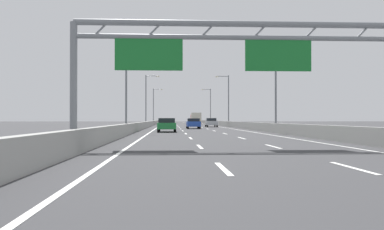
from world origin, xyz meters
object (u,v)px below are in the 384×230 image
streetlamp_left_distant (154,104)px  silver_car (211,122)px  streetlamp_left_mid (128,79)px  streetlamp_right_distant (210,104)px  sign_gantry (229,51)px  streetlamp_right_mid (273,80)px  green_car (167,125)px  box_truck (196,118)px  orange_car (194,121)px  white_car (169,122)px  streetlamp_right_far (227,97)px  blue_car (193,123)px  streetlamp_left_far (147,97)px

streetlamp_left_distant → silver_car: (11.21, -42.08, -4.63)m
streetlamp_left_distant → streetlamp_left_mid: bearing=-90.0°
streetlamp_left_distant → streetlamp_right_distant: same height
sign_gantry → streetlamp_right_mid: (7.70, 21.75, 0.58)m
streetlamp_left_mid → green_car: size_ratio=2.07×
box_truck → orange_car: bearing=89.9°
streetlamp_right_distant → silver_car: streetlamp_right_distant is taller
orange_car → box_truck: box_truck is taller
streetlamp_right_distant → white_car: 25.71m
streetlamp_right_far → blue_car: streetlamp_right_far is taller
streetlamp_left_mid → streetlamp_left_distant: 70.09m
streetlamp_right_mid → streetlamp_left_far: same height
orange_car → streetlamp_right_distant: bearing=-60.3°
streetlamp_left_mid → orange_car: 77.91m
streetlamp_right_distant → silver_car: bearing=-95.1°
streetlamp_left_mid → streetlamp_right_far: size_ratio=1.00×
streetlamp_left_mid → streetlamp_right_far: (14.93, 35.04, 0.00)m
streetlamp_left_mid → box_truck: streetlamp_left_mid is taller
streetlamp_left_distant → white_car: (4.05, -22.83, -4.63)m
streetlamp_left_distant → green_car: size_ratio=2.07×
streetlamp_left_far → streetlamp_right_far: size_ratio=1.00×
silver_car → orange_car: (-0.22, 48.97, -0.05)m
streetlamp_left_mid → silver_car: 30.52m
streetlamp_right_mid → box_truck: bearing=93.4°
streetlamp_left_mid → green_car: (3.88, 0.89, -4.65)m
green_car → silver_car: bearing=74.9°
white_car → orange_car: white_car is taller
streetlamp_right_mid → streetlamp_left_distant: bearing=102.0°
sign_gantry → streetlamp_right_far: bearing=82.3°
streetlamp_left_mid → white_car: 47.66m
sign_gantry → green_car: bearing=98.4°
streetlamp_left_far → silver_car: streetlamp_left_far is taller
green_car → blue_car: green_car is taller
streetlamp_left_distant → streetlamp_right_mid: bearing=-78.0°
streetlamp_left_far → silver_car: bearing=-32.1°
sign_gantry → white_car: (-3.18, 69.01, -4.05)m
orange_car → streetlamp_left_mid: bearing=-98.1°
sign_gantry → streetlamp_left_mid: streetlamp_left_mid is taller
orange_car → white_car: bearing=-103.2°
sign_gantry → white_car: 69.20m
white_car → silver_car: (7.16, -19.25, 0.00)m
sign_gantry → box_truck: 88.33m
streetlamp_left_distant → blue_car: size_ratio=2.04×
sign_gantry → box_truck: size_ratio=1.97×
white_car → green_car: white_car is taller
sign_gantry → silver_car: (3.98, 49.76, -4.05)m
streetlamp_left_distant → silver_car: streetlamp_left_distant is taller
orange_car → box_truck: 10.58m
streetlamp_left_mid → silver_car: streetlamp_left_mid is taller
streetlamp_right_mid → streetlamp_left_distant: 71.66m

